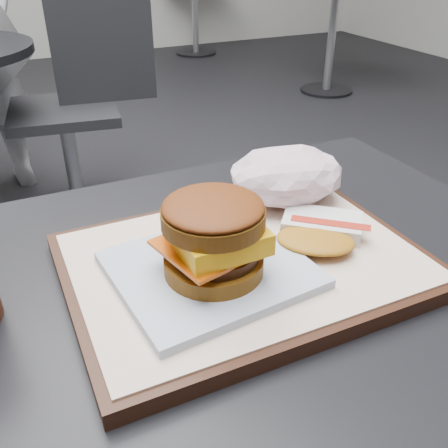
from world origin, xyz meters
The scene contains 7 objects.
customer_table centered at (0.00, 0.00, 0.58)m, with size 0.80×0.60×0.77m.
serving_tray centered at (0.03, 0.02, 0.78)m, with size 0.38×0.28×0.02m.
breakfast_sandwich centered at (-0.02, 0.00, 0.83)m, with size 0.21×0.19×0.09m.
hash_brown centered at (0.12, 0.01, 0.80)m, with size 0.14×0.13×0.02m.
crumpled_wrapper centered at (0.14, 0.11, 0.82)m, with size 0.15×0.12×0.07m, color white, non-canonical shape.
neighbor_chair centered at (0.14, 1.68, 0.51)m, with size 0.63×0.48×0.88m.
bg_table_near centered at (2.20, 2.80, 0.56)m, with size 0.66×0.66×0.75m.
Camera 1 is at (-0.18, -0.38, 1.10)m, focal length 40.00 mm.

